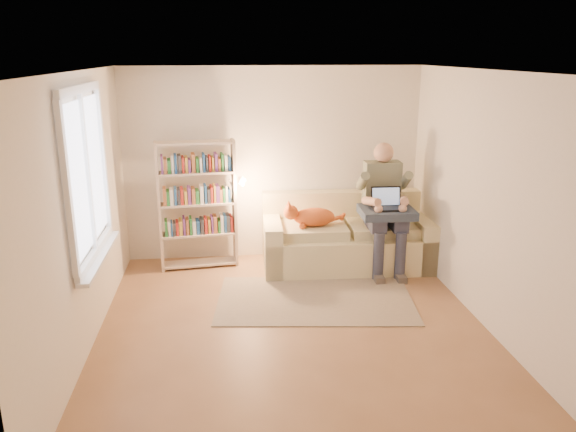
{
  "coord_description": "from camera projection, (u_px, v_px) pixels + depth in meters",
  "views": [
    {
      "loc": [
        -0.66,
        -5.24,
        2.77
      ],
      "look_at": [
        0.06,
        1.0,
        0.93
      ],
      "focal_mm": 35.0,
      "sensor_mm": 36.0,
      "label": 1
    }
  ],
  "objects": [
    {
      "name": "cat",
      "position": [
        308.0,
        217.0,
        7.23
      ],
      "size": [
        0.82,
        0.3,
        0.3
      ],
      "rotation": [
        0.0,
        0.0,
        -0.03
      ],
      "color": "orange",
      "rests_on": "sofa"
    },
    {
      "name": "laptop",
      "position": [
        393.0,
        203.0,
        7.08
      ],
      "size": [
        0.39,
        0.32,
        0.33
      ],
      "rotation": [
        0.0,
        0.0,
        -0.03
      ],
      "color": "black",
      "rests_on": "blanket"
    },
    {
      "name": "rug",
      "position": [
        315.0,
        300.0,
        6.5
      ],
      "size": [
        2.38,
        1.57,
        0.01
      ],
      "primitive_type": "cube",
      "rotation": [
        0.0,
        0.0,
        -0.11
      ],
      "color": "gray",
      "rests_on": "floor"
    },
    {
      "name": "sofa",
      "position": [
        346.0,
        240.0,
        7.52
      ],
      "size": [
        2.24,
        1.07,
        0.94
      ],
      "rotation": [
        0.0,
        0.0,
        -0.03
      ],
      "color": "beige",
      "rests_on": "floor"
    },
    {
      "name": "wall_left",
      "position": [
        82.0,
        215.0,
        5.26
      ],
      "size": [
        0.02,
        4.5,
        2.6
      ],
      "primitive_type": "cube",
      "color": "silver",
      "rests_on": "floor"
    },
    {
      "name": "bookshelf",
      "position": [
        197.0,
        199.0,
        7.28
      ],
      "size": [
        1.14,
        0.36,
        1.7
      ],
      "rotation": [
        0.0,
        0.0,
        0.11
      ],
      "color": "beige",
      "rests_on": "floor"
    },
    {
      "name": "window",
      "position": [
        92.0,
        201.0,
        5.43
      ],
      "size": [
        0.12,
        1.52,
        1.69
      ],
      "color": "white",
      "rests_on": "wall_left"
    },
    {
      "name": "wall_right",
      "position": [
        489.0,
        202.0,
        5.7
      ],
      "size": [
        0.02,
        4.5,
        2.6
      ],
      "primitive_type": "cube",
      "color": "silver",
      "rests_on": "floor"
    },
    {
      "name": "floor",
      "position": [
        293.0,
        328.0,
        5.84
      ],
      "size": [
        4.5,
        4.5,
        0.0
      ],
      "primitive_type": "plane",
      "color": "brown",
      "rests_on": "ground"
    },
    {
      "name": "wall_front",
      "position": [
        341.0,
        309.0,
        3.33
      ],
      "size": [
        4.0,
        0.02,
        2.6
      ],
      "primitive_type": "cube",
      "color": "silver",
      "rests_on": "floor"
    },
    {
      "name": "person",
      "position": [
        384.0,
        201.0,
        7.23
      ],
      "size": [
        0.49,
        0.77,
        1.65
      ],
      "rotation": [
        0.0,
        0.0,
        -0.03
      ],
      "color": "slate",
      "rests_on": "sofa"
    },
    {
      "name": "ceiling",
      "position": [
        294.0,
        71.0,
        5.11
      ],
      "size": [
        4.0,
        4.5,
        0.02
      ],
      "primitive_type": "cube",
      "color": "white",
      "rests_on": "wall_back"
    },
    {
      "name": "wall_back",
      "position": [
        273.0,
        164.0,
        7.62
      ],
      "size": [
        4.0,
        0.02,
        2.6
      ],
      "primitive_type": "cube",
      "color": "silver",
      "rests_on": "floor"
    },
    {
      "name": "blanket",
      "position": [
        393.0,
        212.0,
        7.1
      ],
      "size": [
        0.69,
        0.57,
        0.1
      ],
      "primitive_type": "cube",
      "rotation": [
        0.0,
        0.0,
        -0.03
      ],
      "color": "#2A364A",
      "rests_on": "person"
    }
  ]
}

